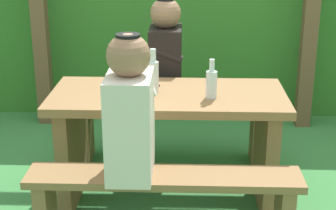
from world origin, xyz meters
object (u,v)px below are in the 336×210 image
person_black_coat (166,54)px  bottle_left (119,73)px  bench_far (171,117)px  bottle_right (211,83)px  person_white_shirt (130,112)px  cell_phone (149,87)px  drinking_glass (117,88)px  bench_near (164,198)px  picnic_table (168,128)px  bottle_center (153,75)px

person_black_coat → bottle_left: 0.57m
bench_far → bottle_right: (0.25, -0.67, 0.47)m
bench_far → person_white_shirt: (-0.17, -1.17, 0.47)m
bottle_left → cell_phone: bottle_left is taller
drinking_glass → person_black_coat: bearing=67.8°
person_white_shirt → bottle_left: (-0.13, 0.66, 0.01)m
bench_near → person_white_shirt: bearing=178.9°
picnic_table → bench_far: bearing=90.0°
bench_far → bottle_center: bearing=-98.4°
picnic_table → bottle_center: bottle_center is taller
drinking_glass → bottle_left: 0.14m
person_black_coat → bottle_right: size_ratio=3.14×
drinking_glass → cell_phone: 0.23m
bench_near → cell_phone: bearing=100.3°
picnic_table → bottle_center: 0.35m
person_black_coat → cell_phone: bearing=-99.6°
picnic_table → bottle_center: bearing=-178.3°
bottle_left → picnic_table: bearing=-14.3°
drinking_glass → bench_near: bearing=-60.9°
drinking_glass → bottle_center: (0.21, 0.05, 0.06)m
person_white_shirt → bottle_left: person_white_shirt is taller
drinking_glass → bottle_right: size_ratio=0.40×
picnic_table → drinking_glass: size_ratio=15.18×
picnic_table → cell_phone: bearing=144.8°
bottle_center → person_black_coat: bearing=85.1°
drinking_glass → bottle_right: bearing=-3.3°
person_white_shirt → bottle_left: bearing=101.2°
bench_near → bottle_right: bearing=63.3°
person_white_shirt → person_black_coat: bearing=83.8°
person_white_shirt → drinking_glass: size_ratio=7.80×
picnic_table → cell_phone: size_ratio=10.00×
bench_near → bench_far: 1.18m
picnic_table → person_white_shirt: bearing=-105.8°
bench_near → bench_far: bearing=90.0°
person_black_coat → bench_far: bearing=5.1°
drinking_glass → bench_far: bearing=65.1°
person_white_shirt → bench_near: bearing=-1.1°
bench_near → drinking_glass: (-0.30, 0.53, 0.42)m
person_black_coat → bottle_right: bearing=-66.6°
person_black_coat → bench_near: bearing=-88.2°
cell_phone → person_white_shirt: bearing=-61.0°
person_white_shirt → bottle_right: bearing=50.1°
bench_near → bench_far: same height
bench_far → person_black_coat: person_black_coat is taller
picnic_table → bottle_right: (0.25, -0.09, 0.31)m
picnic_table → bottle_left: 0.44m
person_white_shirt → bottle_right: (0.42, 0.50, -0.00)m
person_black_coat → cell_phone: 0.51m
bench_far → bottle_center: (-0.09, -0.59, 0.49)m
picnic_table → bench_near: (0.00, -0.59, -0.15)m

